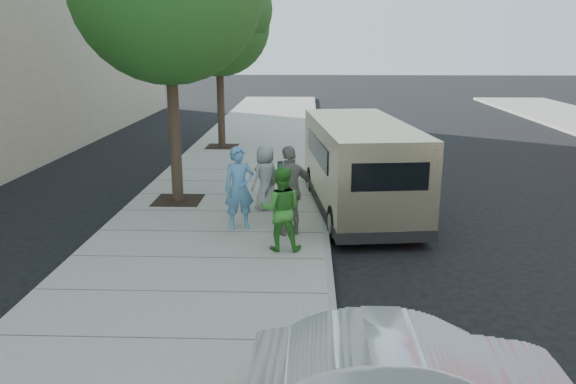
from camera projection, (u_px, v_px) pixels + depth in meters
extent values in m
plane|color=black|center=(259.00, 238.00, 12.11)|extent=(120.00, 120.00, 0.00)
cube|color=gray|center=(213.00, 235.00, 12.13)|extent=(5.00, 60.00, 0.15)
cube|color=gray|center=(326.00, 236.00, 12.04)|extent=(0.12, 60.00, 0.16)
cube|color=black|center=(178.00, 200.00, 14.47)|extent=(1.20, 1.20, 0.01)
cylinder|color=#38281E|center=(174.00, 124.00, 13.95)|extent=(0.28, 0.28, 3.96)
cube|color=black|center=(222.00, 146.00, 21.80)|extent=(1.20, 1.20, 0.01)
cylinder|color=#38281E|center=(221.00, 101.00, 21.34)|extent=(0.28, 0.28, 3.52)
sphere|color=#25551C|center=(218.00, 24.00, 20.61)|extent=(3.80, 3.80, 3.80)
sphere|color=#25551C|center=(233.00, 9.00, 20.07)|extent=(2.85, 2.85, 2.85)
sphere|color=#25551C|center=(207.00, 16.00, 21.03)|extent=(2.66, 2.66, 2.66)
cylinder|color=gray|center=(283.00, 193.00, 13.20)|extent=(0.05, 0.05, 1.02)
cube|color=gray|center=(283.00, 171.00, 13.06)|extent=(0.21, 0.11, 0.07)
cube|color=#2D2D30|center=(280.00, 165.00, 13.01)|extent=(0.13, 0.12, 0.20)
cube|color=#2D2D30|center=(287.00, 165.00, 13.04)|extent=(0.13, 0.12, 0.20)
cube|color=beige|center=(360.00, 164.00, 13.59)|extent=(2.70, 5.73, 2.04)
cube|color=beige|center=(338.00, 159.00, 16.63)|extent=(1.94, 0.79, 0.87)
cube|color=black|center=(391.00, 177.00, 10.83)|extent=(1.53, 0.20, 0.56)
cylinder|color=black|center=(313.00, 181.00, 15.49)|extent=(0.36, 0.80, 0.78)
cylinder|color=black|center=(377.00, 179.00, 15.64)|extent=(0.36, 0.80, 0.78)
cylinder|color=black|center=(336.00, 223.00, 11.88)|extent=(0.36, 0.80, 0.78)
cylinder|color=black|center=(419.00, 221.00, 12.03)|extent=(0.36, 0.80, 0.78)
imported|color=silver|center=(413.00, 382.00, 6.04)|extent=(3.54, 1.24, 1.16)
imported|color=#5890BC|center=(239.00, 188.00, 12.09)|extent=(0.75, 0.60, 1.81)
imported|color=#35872C|center=(281.00, 209.00, 10.86)|extent=(0.81, 0.64, 1.65)
imported|color=#A1A0A3|center=(266.00, 177.00, 13.57)|extent=(0.89, 0.90, 1.58)
imported|color=gray|center=(290.00, 191.00, 11.70)|extent=(1.21, 0.90, 1.90)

